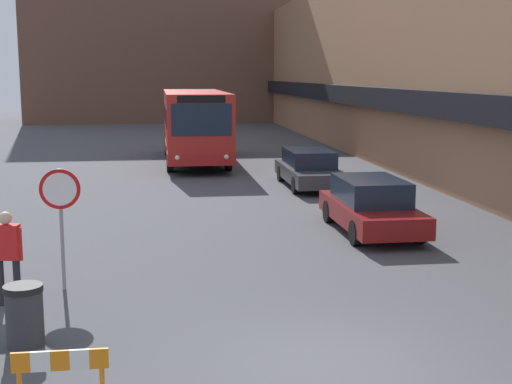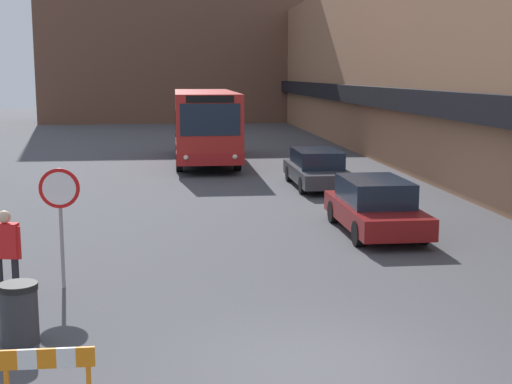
{
  "view_description": "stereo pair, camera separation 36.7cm",
  "coord_description": "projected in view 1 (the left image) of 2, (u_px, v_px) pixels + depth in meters",
  "views": [
    {
      "loc": [
        -2.28,
        -9.19,
        4.09
      ],
      "look_at": [
        -0.27,
        5.24,
        1.66
      ],
      "focal_mm": 50.0,
      "sensor_mm": 36.0,
      "label": 1
    },
    {
      "loc": [
        -1.91,
        -9.24,
        4.09
      ],
      "look_at": [
        -0.27,
        5.24,
        1.66
      ],
      "focal_mm": 50.0,
      "sensor_mm": 36.0,
      "label": 2
    }
  ],
  "objects": [
    {
      "name": "stop_sign",
      "position": [
        60.0,
        203.0,
        13.36
      ],
      "size": [
        0.76,
        0.08,
        2.33
      ],
      "color": "gray",
      "rests_on": "ground_plane"
    },
    {
      "name": "construction_barricade",
      "position": [
        61.0,
        373.0,
        8.23
      ],
      "size": [
        1.1,
        0.06,
        0.94
      ],
      "color": "orange",
      "rests_on": "ground_plane"
    },
    {
      "name": "parked_car_middle",
      "position": [
        309.0,
        168.0,
        25.98
      ],
      "size": [
        1.8,
        4.76,
        1.36
      ],
      "color": "#38383D",
      "rests_on": "ground_plane"
    },
    {
      "name": "pedestrian",
      "position": [
        7.0,
        249.0,
        12.57
      ],
      "size": [
        0.55,
        0.29,
        1.7
      ],
      "rotation": [
        0.0,
        0.0,
        -0.18
      ],
      "color": "#232328",
      "rests_on": "ground_plane"
    },
    {
      "name": "parked_car_front",
      "position": [
        371.0,
        205.0,
        18.52
      ],
      "size": [
        1.8,
        4.42,
        1.41
      ],
      "color": "maroon",
      "rests_on": "ground_plane"
    },
    {
      "name": "ground_plane",
      "position": [
        326.0,
        369.0,
        9.96
      ],
      "size": [
        160.0,
        160.0,
        0.0
      ],
      "primitive_type": "plane",
      "color": "#47474C"
    },
    {
      "name": "city_bus",
      "position": [
        195.0,
        124.0,
        32.93
      ],
      "size": [
        2.73,
        10.25,
        3.28
      ],
      "color": "red",
      "rests_on": "ground_plane"
    },
    {
      "name": "trash_bin",
      "position": [
        25.0,
        315.0,
        10.76
      ],
      "size": [
        0.59,
        0.59,
        0.95
      ],
      "color": "#38383D",
      "rests_on": "ground_plane"
    },
    {
      "name": "building_row_right",
      "position": [
        414.0,
        63.0,
        34.01
      ],
      "size": [
        5.5,
        60.0,
        9.24
      ],
      "color": "#996B4C",
      "rests_on": "ground_plane"
    },
    {
      "name": "building_backdrop_far",
      "position": [
        181.0,
        13.0,
        61.38
      ],
      "size": [
        26.0,
        8.0,
        18.54
      ],
      "color": "brown",
      "rests_on": "ground_plane"
    }
  ]
}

